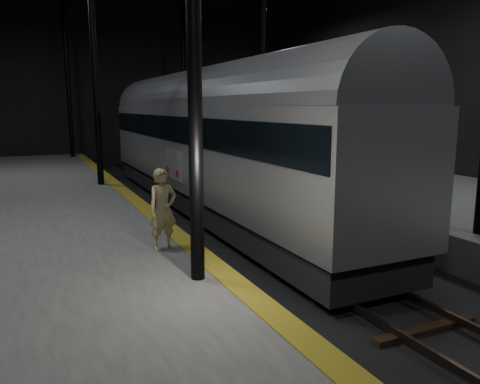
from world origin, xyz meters
TOP-DOWN VIEW (x-y plane):
  - ground at (0.00, 0.00)m, footprint 44.00×44.00m
  - platform_right at (7.50, 0.00)m, footprint 9.00×43.80m
  - tactile_strip at (-3.25, 0.00)m, footprint 0.50×43.80m
  - track at (0.00, 0.00)m, footprint 2.40×43.00m
  - train at (-0.00, 5.33)m, footprint 3.11×20.78m
  - woman at (-3.87, -1.91)m, footprint 0.74×0.55m

SIDE VIEW (x-z plane):
  - ground at x=0.00m, z-range 0.00..0.00m
  - track at x=0.00m, z-range -0.05..0.19m
  - platform_right at x=7.50m, z-range 0.00..1.00m
  - tactile_strip at x=-3.25m, z-range 1.00..1.01m
  - woman at x=-3.87m, z-range 1.00..2.84m
  - train at x=0.00m, z-range 0.32..5.88m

